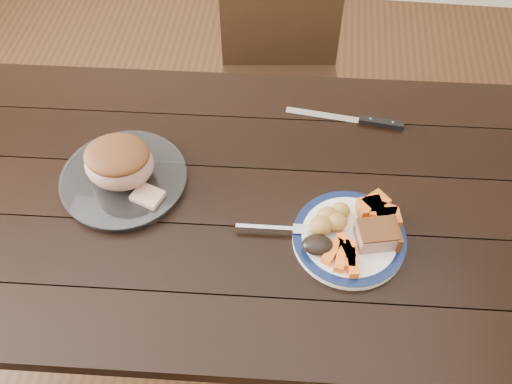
# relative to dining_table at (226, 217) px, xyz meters

# --- Properties ---
(ground) EXTENTS (4.00, 4.00, 0.00)m
(ground) POSITION_rel_dining_table_xyz_m (0.00, 0.00, -0.66)
(ground) COLOR #472B16
(ground) RESTS_ON ground
(dining_table) EXTENTS (1.64, 0.97, 0.75)m
(dining_table) POSITION_rel_dining_table_xyz_m (0.00, 0.00, 0.00)
(dining_table) COLOR black
(dining_table) RESTS_ON ground
(chair_far) EXTENTS (0.46, 0.47, 0.93)m
(chair_far) POSITION_rel_dining_table_xyz_m (0.08, 0.74, -0.13)
(chair_far) COLOR black
(chair_far) RESTS_ON ground
(dinner_plate) EXTENTS (0.26, 0.26, 0.02)m
(dinner_plate) POSITION_rel_dining_table_xyz_m (0.30, -0.10, 0.10)
(dinner_plate) COLOR white
(dinner_plate) RESTS_ON dining_table
(plate_rim) EXTENTS (0.26, 0.26, 0.02)m
(plate_rim) POSITION_rel_dining_table_xyz_m (0.30, -0.10, 0.11)
(plate_rim) COLOR #0C163D
(plate_rim) RESTS_ON dinner_plate
(serving_platter) EXTENTS (0.30, 0.30, 0.02)m
(serving_platter) POSITION_rel_dining_table_xyz_m (-0.25, 0.01, 0.10)
(serving_platter) COLOR white
(serving_platter) RESTS_ON dining_table
(pork_slice) EXTENTS (0.10, 0.09, 0.04)m
(pork_slice) POSITION_rel_dining_table_xyz_m (0.36, -0.10, 0.13)
(pork_slice) COLOR #AC7969
(pork_slice) RESTS_ON dinner_plate
(roasted_potatoes) EXTENTS (0.09, 0.09, 0.04)m
(roasted_potatoes) POSITION_rel_dining_table_xyz_m (0.26, -0.07, 0.13)
(roasted_potatoes) COLOR gold
(roasted_potatoes) RESTS_ON dinner_plate
(carrot_batons) EXTENTS (0.08, 0.11, 0.02)m
(carrot_batons) POSITION_rel_dining_table_xyz_m (0.29, -0.16, 0.12)
(carrot_batons) COLOR orange
(carrot_batons) RESTS_ON dinner_plate
(pumpkin_wedges) EXTENTS (0.10, 0.10, 0.04)m
(pumpkin_wedges) POSITION_rel_dining_table_xyz_m (0.37, -0.04, 0.13)
(pumpkin_wedges) COLOR orange
(pumpkin_wedges) RESTS_ON dinner_plate
(dark_mushroom) EXTENTS (0.07, 0.05, 0.03)m
(dark_mushroom) POSITION_rel_dining_table_xyz_m (0.23, -0.14, 0.13)
(dark_mushroom) COLOR black
(dark_mushroom) RESTS_ON dinner_plate
(fork) EXTENTS (0.18, 0.03, 0.00)m
(fork) POSITION_rel_dining_table_xyz_m (0.14, -0.10, 0.11)
(fork) COLOR silver
(fork) RESTS_ON dinner_plate
(roast_joint) EXTENTS (0.17, 0.14, 0.11)m
(roast_joint) POSITION_rel_dining_table_xyz_m (-0.25, 0.01, 0.16)
(roast_joint) COLOR tan
(roast_joint) RESTS_ON serving_platter
(cut_slice) EXTENTS (0.08, 0.08, 0.02)m
(cut_slice) POSITION_rel_dining_table_xyz_m (-0.18, -0.04, 0.12)
(cut_slice) COLOR tan
(cut_slice) RESTS_ON serving_platter
(carving_knife) EXTENTS (0.32, 0.06, 0.01)m
(carving_knife) POSITION_rel_dining_table_xyz_m (0.35, 0.29, 0.10)
(carving_knife) COLOR silver
(carving_knife) RESTS_ON dining_table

